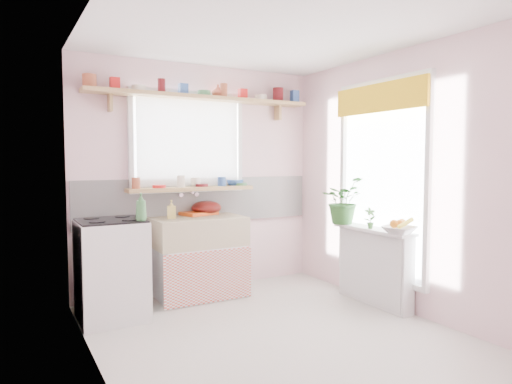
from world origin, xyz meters
TOP-DOWN VIEW (x-y plane):
  - room at (0.66, 0.86)m, footprint 3.20×3.20m
  - sink_unit at (-0.15, 1.29)m, footprint 0.95×0.65m
  - cooker at (-1.10, 1.05)m, footprint 0.58×0.58m
  - radiator_ledge at (1.30, 0.20)m, footprint 0.22×0.95m
  - windowsill at (-0.15, 1.48)m, footprint 1.40×0.22m
  - pine_shelf at (0.00, 1.47)m, footprint 2.52×0.24m
  - shelf_crockery at (-0.00, 1.47)m, footprint 2.47×0.11m
  - sill_crockery at (-0.20, 1.48)m, footprint 1.35×0.11m
  - dish_tray at (-0.07, 1.50)m, footprint 0.42×0.35m
  - colander at (0.03, 1.50)m, footprint 0.37×0.37m
  - jade_plant at (1.21, 0.60)m, footprint 0.56×0.53m
  - fruit_bowl at (1.21, -0.20)m, footprint 0.36×0.36m
  - herb_pot at (1.21, 0.18)m, footprint 0.13×0.11m
  - soap_bottle_sink at (-0.43, 1.34)m, footprint 0.11×0.11m
  - sill_cup at (-0.08, 1.54)m, footprint 0.13×0.13m
  - sill_bowl at (0.40, 1.54)m, footprint 0.27×0.27m
  - shelf_vase at (0.19, 1.53)m, footprint 0.16×0.16m
  - cooker_bottle at (-0.88, 0.83)m, footprint 0.11×0.12m
  - fruit at (1.22, -0.19)m, footprint 0.20×0.14m

SIDE VIEW (x-z plane):
  - radiator_ledge at x=1.30m, z-range 0.01..0.78m
  - sink_unit at x=-0.15m, z-range -0.13..0.99m
  - cooker at x=-1.10m, z-range 0.00..0.92m
  - fruit_bowl at x=1.21m, z-range 0.78..0.85m
  - dish_tray at x=-0.07m, z-range 0.85..0.89m
  - fruit at x=1.22m, z-range 0.82..0.92m
  - herb_pot at x=1.21m, z-range 0.78..0.99m
  - colander at x=0.03m, z-range 0.85..1.00m
  - soap_bottle_sink at x=-0.43m, z-range 0.85..1.04m
  - jade_plant at x=1.21m, z-range 0.77..1.27m
  - cooker_bottle at x=-0.88m, z-range 0.92..1.16m
  - windowsill at x=-0.15m, z-range 1.12..1.16m
  - sill_bowl at x=0.40m, z-range 1.16..1.23m
  - sill_cup at x=-0.08m, z-range 1.16..1.26m
  - sill_crockery at x=-0.20m, z-range 1.15..1.27m
  - room at x=0.66m, z-range -0.23..2.97m
  - pine_shelf at x=0.00m, z-range 2.10..2.14m
  - shelf_crockery at x=0.00m, z-range 2.14..2.26m
  - shelf_vase at x=0.19m, z-range 2.14..2.29m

